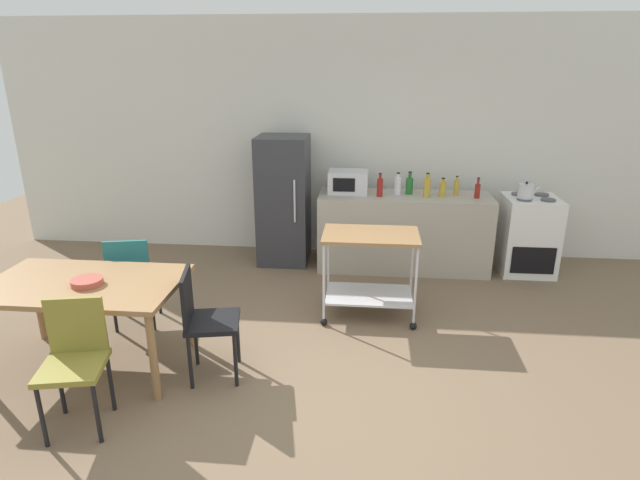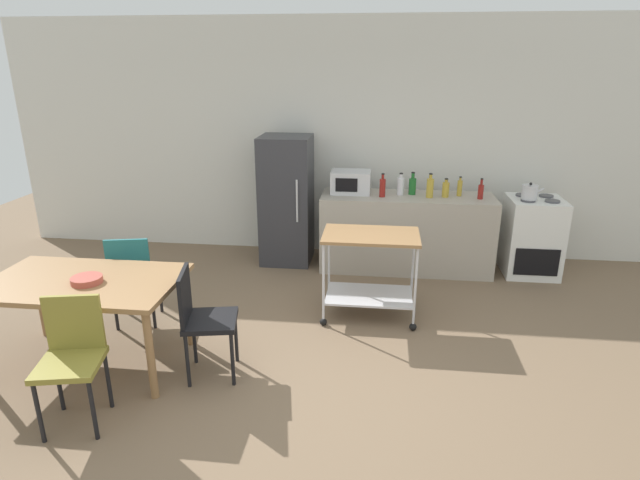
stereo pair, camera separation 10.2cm
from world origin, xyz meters
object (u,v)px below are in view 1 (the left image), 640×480
(chair_teal, at_px, (132,275))
(bottle_sparkling_water, at_px, (427,187))
(dining_table, at_px, (84,291))
(bottle_olive_oil, at_px, (443,189))
(bottle_vinegar, at_px, (380,187))
(stove_oven, at_px, (528,235))
(refrigerator, at_px, (284,200))
(fruit_bowl, at_px, (87,282))
(bottle_wine, at_px, (398,185))
(chair_olive, at_px, (75,356))
(microwave, at_px, (348,182))
(bottle_hot_sauce, at_px, (477,190))
(kettle, at_px, (526,191))
(chair_black, at_px, (204,317))
(bottle_sesame_oil, at_px, (409,185))
(bottle_soy_sauce, at_px, (456,187))
(kitchen_cart, at_px, (370,261))

(chair_teal, bearing_deg, bottle_sparkling_water, -161.54)
(dining_table, bearing_deg, bottle_olive_oil, 38.46)
(dining_table, height_order, bottle_vinegar, bottle_vinegar)
(bottle_vinegar, bearing_deg, stove_oven, 3.36)
(chair_teal, height_order, refrigerator, refrigerator)
(stove_oven, distance_m, fruit_bowl, 4.73)
(bottle_wine, height_order, bottle_sparkling_water, bottle_sparkling_water)
(bottle_olive_oil, xyz_separation_m, fruit_bowl, (-2.98, -2.47, -0.22))
(chair_olive, distance_m, bottle_vinegar, 3.68)
(bottle_sparkling_water, height_order, bottle_olive_oil, bottle_sparkling_water)
(microwave, distance_m, bottle_hot_sauce, 1.48)
(stove_oven, bearing_deg, bottle_hot_sauce, -173.62)
(bottle_vinegar, bearing_deg, bottle_olive_oil, 5.69)
(kettle, bearing_deg, chair_black, -141.27)
(bottle_sesame_oil, xyz_separation_m, bottle_soy_sauce, (0.54, -0.01, -0.01))
(bottle_sparkling_water, distance_m, fruit_bowl, 3.71)
(bottle_sesame_oil, height_order, bottle_sparkling_water, bottle_sparkling_water)
(stove_oven, xyz_separation_m, bottle_vinegar, (-1.75, -0.10, 0.56))
(bottle_hot_sauce, bearing_deg, microwave, 175.16)
(refrigerator, xyz_separation_m, bottle_sesame_oil, (1.50, -0.03, 0.23))
(microwave, relative_size, bottle_soy_sauce, 2.02)
(bottle_sparkling_water, bearing_deg, refrigerator, 174.95)
(microwave, bearing_deg, chair_black, -111.15)
(chair_olive, bearing_deg, bottle_sesame_oil, 40.95)
(chair_teal, relative_size, chair_black, 1.00)
(stove_oven, bearing_deg, kitchen_cart, -144.11)
(bottle_olive_oil, xyz_separation_m, bottle_soy_sauce, (0.17, 0.07, 0.00))
(bottle_wine, bearing_deg, bottle_sparkling_water, -14.87)
(chair_olive, bearing_deg, dining_table, 100.52)
(bottle_olive_oil, xyz_separation_m, kettle, (0.91, -0.07, 0.01))
(microwave, distance_m, bottle_soy_sauce, 1.26)
(bottle_hot_sauce, bearing_deg, chair_teal, -153.47)
(chair_teal, distance_m, bottle_wine, 3.09)
(microwave, relative_size, bottle_hot_sauce, 1.95)
(bottle_wine, bearing_deg, chair_teal, -144.40)
(kitchen_cart, relative_size, bottle_hot_sauce, 3.85)
(chair_teal, distance_m, chair_black, 1.17)
(chair_teal, distance_m, bottle_hot_sauce, 3.80)
(bottle_vinegar, bearing_deg, refrigerator, 170.94)
(kitchen_cart, distance_m, bottle_hot_sauce, 1.79)
(chair_olive, relative_size, bottle_vinegar, 3.27)
(chair_olive, relative_size, bottle_sparkling_water, 3.20)
(dining_table, height_order, bottle_olive_oil, bottle_olive_oil)
(dining_table, relative_size, bottle_wine, 5.83)
(kitchen_cart, bearing_deg, chair_teal, -168.99)
(kitchen_cart, distance_m, microwave, 1.48)
(microwave, distance_m, bottle_sparkling_water, 0.92)
(bottle_sparkling_water, distance_m, kettle, 1.09)
(chair_teal, height_order, chair_olive, same)
(fruit_bowl, bearing_deg, bottle_soy_sauce, 39.00)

